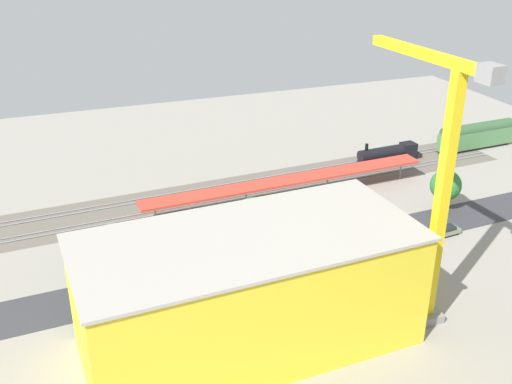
# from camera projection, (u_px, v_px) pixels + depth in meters

# --- Properties ---
(ground_plane) EXTENTS (173.29, 173.29, 0.00)m
(ground_plane) POSITION_uv_depth(u_px,v_px,m) (306.00, 236.00, 102.41)
(ground_plane) COLOR gray
(ground_plane) RESTS_ON ground
(rail_bed) EXTENTS (108.89, 19.76, 0.01)m
(rail_bed) POSITION_uv_depth(u_px,v_px,m) (261.00, 187.00, 120.58)
(rail_bed) COLOR #665E54
(rail_bed) RESTS_ON ground
(street_asphalt) EXTENTS (108.62, 14.46, 0.01)m
(street_asphalt) POSITION_uv_depth(u_px,v_px,m) (318.00, 249.00, 98.46)
(street_asphalt) COLOR #38383D
(street_asphalt) RESTS_ON ground
(track_rails) EXTENTS (108.17, 13.34, 0.12)m
(track_rails) POSITION_uv_depth(u_px,v_px,m) (261.00, 186.00, 120.50)
(track_rails) COLOR #9E9EA8
(track_rails) RESTS_ON ground
(platform_canopy_near) EXTENTS (56.88, 7.14, 4.39)m
(platform_canopy_near) POSITION_uv_depth(u_px,v_px,m) (288.00, 181.00, 113.31)
(platform_canopy_near) COLOR #C63D2D
(platform_canopy_near) RESTS_ON ground
(locomotive) EXTENTS (15.63, 3.37, 4.97)m
(locomotive) POSITION_uv_depth(u_px,v_px,m) (391.00, 154.00, 132.52)
(locomotive) COLOR black
(locomotive) RESTS_ON ground
(passenger_coach) EXTENTS (20.12, 3.90, 6.20)m
(passenger_coach) POSITION_uv_depth(u_px,v_px,m) (476.00, 135.00, 139.04)
(passenger_coach) COLOR black
(passenger_coach) RESTS_ON ground
(parked_car_0) EXTENTS (4.79, 2.29, 1.60)m
(parked_car_0) POSITION_uv_depth(u_px,v_px,m) (447.00, 231.00, 102.46)
(parked_car_0) COLOR black
(parked_car_0) RESTS_ON ground
(parked_car_1) EXTENTS (4.45, 1.75, 1.69)m
(parked_car_1) POSITION_uv_depth(u_px,v_px,m) (405.00, 239.00, 99.92)
(parked_car_1) COLOR black
(parked_car_1) RESTS_ON ground
(parked_car_2) EXTENTS (4.13, 1.90, 1.60)m
(parked_car_2) POSITION_uv_depth(u_px,v_px,m) (359.00, 247.00, 97.66)
(parked_car_2) COLOR black
(parked_car_2) RESTS_ON ground
(parked_car_3) EXTENTS (4.15, 2.11, 1.73)m
(parked_car_3) POSITION_uv_depth(u_px,v_px,m) (315.00, 257.00, 94.65)
(parked_car_3) COLOR black
(parked_car_3) RESTS_ON ground
(parked_car_4) EXTENTS (4.42, 2.10, 1.60)m
(parked_car_4) POSITION_uv_depth(u_px,v_px,m) (264.00, 268.00, 91.67)
(parked_car_4) COLOR black
(parked_car_4) RESTS_ON ground
(parked_car_5) EXTENTS (4.55, 2.09, 1.75)m
(parked_car_5) POSITION_uv_depth(u_px,v_px,m) (211.00, 278.00, 89.01)
(parked_car_5) COLOR black
(parked_car_5) RESTS_ON ground
(construction_building) EXTENTS (41.39, 20.20, 14.83)m
(construction_building) POSITION_uv_depth(u_px,v_px,m) (249.00, 292.00, 74.17)
(construction_building) COLOR yellow
(construction_building) RESTS_ON ground
(construction_roof_slab) EXTENTS (42.02, 20.83, 0.40)m
(construction_roof_slab) POSITION_uv_depth(u_px,v_px,m) (248.00, 237.00, 70.99)
(construction_roof_slab) COLOR #ADA89E
(construction_roof_slab) RESTS_ON construction_building
(tower_crane) EXTENTS (3.60, 22.01, 35.27)m
(tower_crane) POSITION_uv_depth(u_px,v_px,m) (438.00, 178.00, 74.08)
(tower_crane) COLOR gray
(tower_crane) RESTS_ON ground
(box_truck_0) EXTENTS (9.03, 2.57, 3.60)m
(box_truck_0) POSITION_uv_depth(u_px,v_px,m) (278.00, 260.00, 91.98)
(box_truck_0) COLOR black
(box_truck_0) RESTS_ON ground
(box_truck_1) EXTENTS (9.13, 2.89, 3.60)m
(box_truck_1) POSITION_uv_depth(u_px,v_px,m) (199.00, 276.00, 87.76)
(box_truck_1) COLOR black
(box_truck_1) RESTS_ON ground
(street_tree_0) EXTENTS (5.63, 5.63, 7.79)m
(street_tree_0) POSITION_uv_depth(u_px,v_px,m) (446.00, 185.00, 109.27)
(street_tree_0) COLOR brown
(street_tree_0) RESTS_ON ground
(street_tree_1) EXTENTS (4.47, 4.47, 7.02)m
(street_tree_1) POSITION_uv_depth(u_px,v_px,m) (124.00, 239.00, 91.65)
(street_tree_1) COLOR brown
(street_tree_1) RESTS_ON ground
(street_tree_2) EXTENTS (5.89, 5.89, 8.24)m
(street_tree_2) POSITION_uv_depth(u_px,v_px,m) (253.00, 215.00, 97.78)
(street_tree_2) COLOR brown
(street_tree_2) RESTS_ON ground
(street_tree_3) EXTENTS (5.43, 5.43, 8.17)m
(street_tree_3) POSITION_uv_depth(u_px,v_px,m) (114.00, 241.00, 89.68)
(street_tree_3) COLOR brown
(street_tree_3) RESTS_ON ground
(traffic_light) EXTENTS (0.50, 0.36, 7.31)m
(traffic_light) POSITION_uv_depth(u_px,v_px,m) (242.00, 251.00, 88.25)
(traffic_light) COLOR #333333
(traffic_light) RESTS_ON ground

